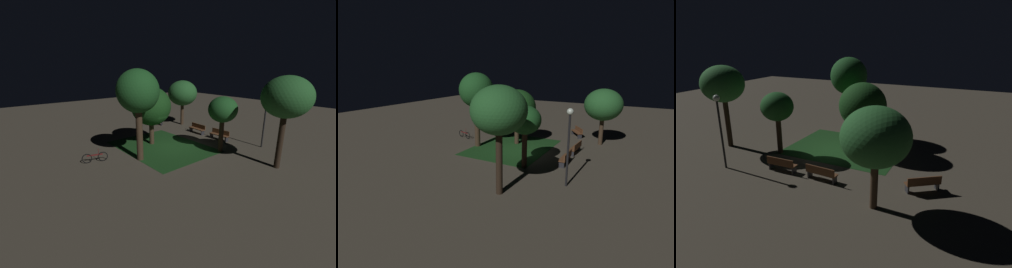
# 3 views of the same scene
# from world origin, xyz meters

# --- Properties ---
(ground_plane) EXTENTS (60.00, 60.00, 0.00)m
(ground_plane) POSITION_xyz_m (0.00, 0.00, 0.00)
(ground_plane) COLOR #4C4438
(grass_lawn) EXTENTS (7.71, 5.90, 0.01)m
(grass_lawn) POSITION_xyz_m (0.43, 0.65, 0.01)
(grass_lawn) COLOR #194219
(grass_lawn) RESTS_ON ground
(bench_front_right) EXTENTS (1.81, 0.52, 0.88)m
(bench_front_right) POSITION_xyz_m (-1.32, -4.37, 0.48)
(bench_front_right) COLOR brown
(bench_front_right) RESTS_ON ground
(bench_back_row) EXTENTS (1.82, 0.57, 0.88)m
(bench_back_row) POSITION_xyz_m (1.32, -4.37, 0.48)
(bench_back_row) COLOR brown
(bench_back_row) RESTS_ON ground
(bench_path_side) EXTENTS (1.75, 1.43, 0.88)m
(bench_path_side) POSITION_xyz_m (6.52, -3.16, 0.48)
(bench_path_side) COLOR brown
(bench_path_side) RESTS_ON ground
(tree_lawn_side) EXTENTS (2.77, 2.77, 6.05)m
(tree_lawn_side) POSITION_xyz_m (-0.64, 3.39, 4.57)
(tree_lawn_side) COLOR #423021
(tree_lawn_side) RESTS_ON ground
(tree_right_canopy) EXTENTS (2.86, 2.86, 5.70)m
(tree_right_canopy) POSITION_xyz_m (-7.25, -2.56, 4.40)
(tree_right_canopy) COLOR #2D2116
(tree_right_canopy) RESTS_ON ground
(tree_back_right) EXTENTS (3.18, 3.18, 4.66)m
(tree_back_right) POSITION_xyz_m (1.57, 0.83, 3.11)
(tree_back_right) COLOR #423021
(tree_back_right) RESTS_ON ground
(tree_near_wall) EXTENTS (2.11, 2.11, 4.14)m
(tree_near_wall) POSITION_xyz_m (-3.17, -2.10, 3.14)
(tree_near_wall) COLOR #38281C
(tree_near_wall) RESTS_ON ground
(tree_left_canopy) EXTENTS (3.09, 3.09, 4.75)m
(tree_left_canopy) POSITION_xyz_m (4.76, -5.57, 3.40)
(tree_left_canopy) COLOR #423021
(tree_left_canopy) RESTS_ON ground
(lamp_post_path_center) EXTENTS (0.36, 0.36, 4.42)m
(lamp_post_path_center) POSITION_xyz_m (-4.68, -5.39, 3.01)
(lamp_post_path_center) COLOR black
(lamp_post_path_center) RESTS_ON ground
(bicycle) EXTENTS (0.56, 1.62, 0.93)m
(bicycle) POSITION_xyz_m (0.91, 5.97, 0.34)
(bicycle) COLOR black
(bicycle) RESTS_ON ground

